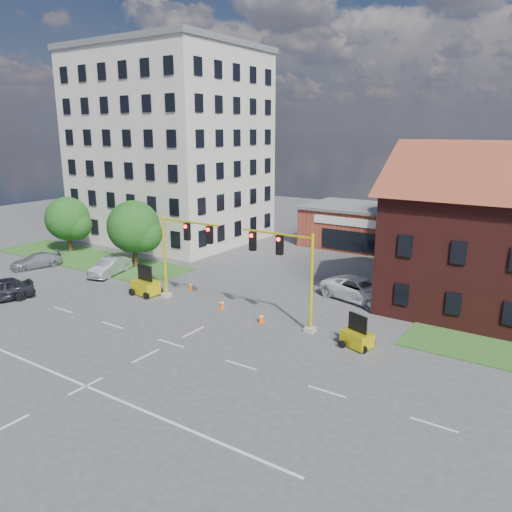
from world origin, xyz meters
name	(u,v)px	position (x,y,z in m)	size (l,w,h in m)	color
ground	(171,343)	(0.00, 0.00, 0.00)	(120.00, 120.00, 0.00)	#414143
grass_verge_nw	(88,259)	(-20.00, 10.00, 0.04)	(22.00, 6.00, 0.08)	#2A5520
lane_markings	(132,363)	(0.00, -3.00, 0.01)	(60.00, 36.00, 0.01)	silver
office_block	(169,146)	(-20.00, 21.90, 10.31)	(18.40, 15.40, 20.60)	#BDB5A6
brick_shop	(365,226)	(0.00, 29.98, 2.16)	(12.40, 8.40, 4.30)	maroon
tree_large	(426,201)	(6.87, 27.08, 5.75)	(7.61, 7.25, 9.62)	#382714
tree_nw_front	(136,229)	(-13.76, 10.58, 3.58)	(4.88, 4.65, 6.07)	#382714
tree_nw_rear	(70,220)	(-23.78, 11.08, 3.25)	(4.60, 4.38, 5.59)	#382714
signal_mast_west	(181,249)	(-4.36, 6.00, 3.92)	(5.30, 0.60, 6.20)	#979792
signal_mast_east	(288,267)	(4.36, 6.00, 3.92)	(5.30, 0.60, 6.20)	#979792
trailer_west	(146,286)	(-7.61, 5.48, 0.70)	(2.08, 1.50, 2.24)	yellow
trailer_east	(357,337)	(9.24, 5.52, 0.59)	(1.94, 1.59, 1.90)	yellow
cone_a	(222,304)	(-1.08, 6.34, 0.34)	(0.40, 0.40, 0.70)	#DB550B
cone_b	(191,285)	(-5.63, 8.32, 0.34)	(0.40, 0.40, 0.70)	#DB550B
cone_c	(261,318)	(2.65, 5.61, 0.34)	(0.40, 0.40, 0.70)	#DB550B
cone_d	(310,326)	(5.92, 6.08, 0.34)	(0.40, 0.40, 0.70)	#DB550B
pickup_white	(361,290)	(6.37, 13.16, 0.82)	(2.74, 5.93, 1.65)	white
sedan_silver_front	(110,267)	(-14.04, 7.63, 0.74)	(1.56, 4.47, 1.47)	#9FA0A7
sedan_silver_rear	(36,261)	(-21.46, 5.55, 0.64)	(1.78, 4.38, 1.27)	#9FA0A7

